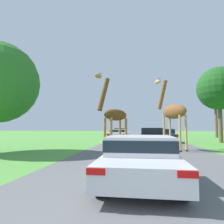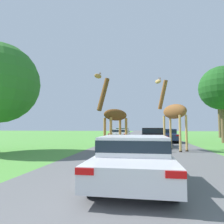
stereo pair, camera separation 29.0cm
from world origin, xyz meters
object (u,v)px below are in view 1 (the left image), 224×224
object	(u,v)px
car_queue_right	(120,133)
car_verge_right	(165,135)
giraffe_near_road	(114,115)
tree_mid_field	(215,96)
car_lead_maroon	(140,157)
giraffe_companion	(173,112)
car_queue_left	(119,135)
car_rear_follower	(152,136)
car_far_ahead	(156,133)
tree_centre_back	(219,89)

from	to	relation	value
car_queue_right	car_verge_right	distance (m)	9.61
giraffe_near_road	tree_mid_field	size ratio (longest dim) A/B	0.61
car_lead_maroon	car_verge_right	size ratio (longest dim) A/B	0.99
car_queue_right	tree_mid_field	world-z (taller)	tree_mid_field
car_queue_right	car_lead_maroon	bearing A→B (deg)	-83.15
car_lead_maroon	car_verge_right	distance (m)	15.73
giraffe_companion	tree_mid_field	distance (m)	20.57
giraffe_near_road	car_verge_right	bearing A→B (deg)	-82.38
car_queue_left	car_verge_right	size ratio (longest dim) A/B	0.95
car_verge_right	tree_mid_field	bearing A→B (deg)	50.14
giraffe_companion	car_queue_left	bearing A→B (deg)	80.53
car_lead_maroon	giraffe_near_road	bearing A→B (deg)	102.71
car_lead_maroon	car_rear_follower	distance (m)	11.19
car_queue_right	giraffe_companion	bearing A→B (deg)	-71.81
giraffe_companion	car_verge_right	bearing A→B (deg)	46.49
giraffe_companion	car_verge_right	xyz separation A→B (m)	(0.38, 7.43, -1.85)
car_lead_maroon	car_rear_follower	bearing A→B (deg)	84.75
car_lead_maroon	car_far_ahead	xyz separation A→B (m)	(2.32, 23.37, 0.03)
car_queue_left	car_far_ahead	distance (m)	9.12
car_lead_maroon	car_verge_right	world-z (taller)	car_verge_right
car_rear_follower	giraffe_near_road	bearing A→B (deg)	-129.37
car_lead_maroon	car_queue_left	distance (m)	15.63
giraffe_companion	tree_mid_field	xyz separation A→B (m)	(9.21, 18.01, 3.72)
tree_mid_field	car_verge_right	bearing A→B (deg)	-129.86
car_queue_right	car_queue_left	size ratio (longest dim) A/B	1.11
car_queue_left	car_rear_follower	bearing A→B (deg)	-53.08
giraffe_companion	car_queue_left	size ratio (longest dim) A/B	1.27
giraffe_companion	car_far_ahead	world-z (taller)	giraffe_companion
car_verge_right	car_queue_left	bearing A→B (deg)	-179.55
tree_centre_back	tree_mid_field	distance (m)	11.27
car_queue_right	tree_mid_field	size ratio (longest dim) A/B	0.54
car_queue_left	car_far_ahead	world-z (taller)	car_far_ahead
tree_centre_back	car_verge_right	bearing A→B (deg)	178.69
car_rear_follower	car_lead_maroon	bearing A→B (deg)	-95.25
giraffe_companion	car_far_ahead	distance (m)	15.40
car_far_ahead	car_rear_follower	world-z (taller)	car_rear_follower
car_lead_maroon	tree_centre_back	distance (m)	17.98
car_queue_right	tree_centre_back	distance (m)	14.28
car_rear_follower	tree_mid_field	distance (m)	19.04
giraffe_companion	car_queue_left	xyz separation A→B (m)	(-4.47, 7.40, -1.87)
car_lead_maroon	car_queue_right	world-z (taller)	car_queue_right
car_verge_right	tree_mid_field	xyz separation A→B (m)	(8.83, 10.58, 5.57)
tree_mid_field	car_lead_maroon	bearing A→B (deg)	-113.68
giraffe_near_road	car_rear_follower	xyz separation A→B (m)	(2.77, 3.38, -1.60)
car_queue_left	tree_centre_back	world-z (taller)	tree_centre_back
giraffe_companion	tree_centre_back	size ratio (longest dim) A/B	0.68
car_queue_left	car_lead_maroon	bearing A→B (deg)	-81.79
car_rear_follower	car_queue_left	bearing A→B (deg)	126.92
car_lead_maroon	tree_mid_field	world-z (taller)	tree_mid_field
car_far_ahead	tree_mid_field	bearing A→B (deg)	16.60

